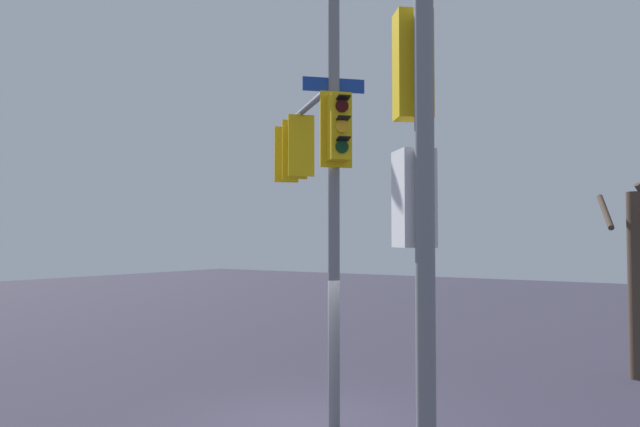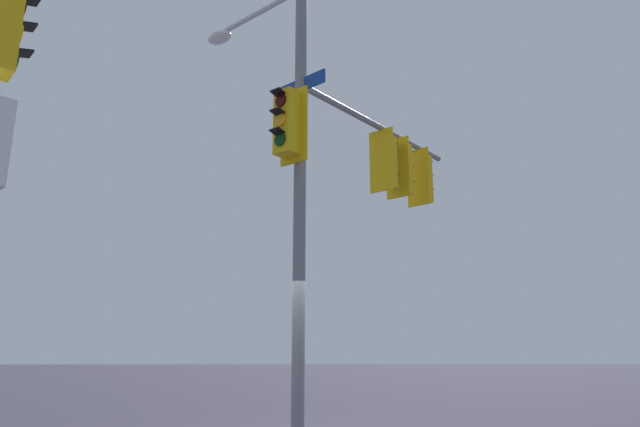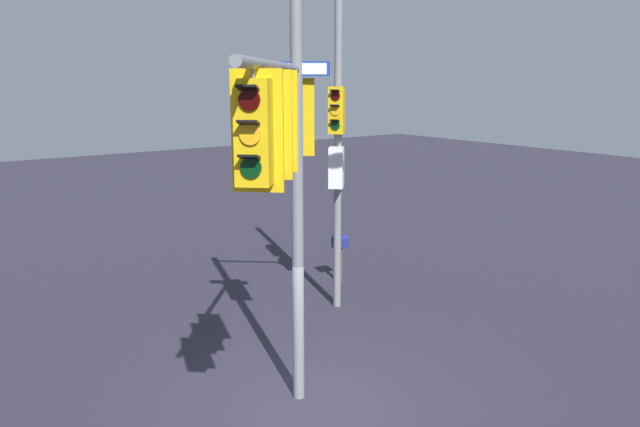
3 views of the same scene
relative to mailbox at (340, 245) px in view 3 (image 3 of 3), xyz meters
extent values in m
plane|color=#2D2A39|center=(-5.17, 4.61, -1.11)|extent=(80.00, 80.00, 0.00)
cylinder|color=slate|center=(-4.73, 4.69, 2.91)|extent=(0.20, 0.20, 8.03)
cylinder|color=slate|center=(-6.61, 6.31, 4.76)|extent=(3.83, 3.32, 0.12)
cube|color=gold|center=(-6.73, 6.41, 4.06)|extent=(0.46, 0.47, 1.10)
cube|color=gold|center=(-6.60, 6.30, 4.06)|extent=(0.40, 0.45, 1.30)
cylinder|color=#2F0403|center=(-6.85, 6.52, 4.40)|extent=(0.17, 0.19, 0.22)
cube|color=black|center=(-6.91, 6.57, 4.52)|extent=(0.26, 0.26, 0.06)
cylinder|color=#F2A814|center=(-6.85, 6.52, 4.06)|extent=(0.17, 0.19, 0.22)
cube|color=black|center=(-6.91, 6.57, 4.18)|extent=(0.26, 0.26, 0.06)
cylinder|color=black|center=(-6.85, 6.52, 3.72)|extent=(0.17, 0.19, 0.22)
cube|color=black|center=(-6.91, 6.57, 3.84)|extent=(0.26, 0.26, 0.06)
cylinder|color=slate|center=(-6.73, 6.41, 4.69)|extent=(0.04, 0.04, 0.15)
cube|color=gold|center=(-7.20, 6.81, 4.06)|extent=(0.46, 0.47, 1.10)
cube|color=gold|center=(-7.07, 6.70, 4.06)|extent=(0.40, 0.45, 1.30)
cylinder|color=#2F0403|center=(-7.32, 6.92, 4.40)|extent=(0.17, 0.18, 0.22)
cube|color=black|center=(-7.38, 6.97, 4.52)|extent=(0.26, 0.26, 0.06)
cylinder|color=#F2A814|center=(-7.32, 6.92, 4.06)|extent=(0.17, 0.18, 0.22)
cube|color=black|center=(-7.38, 6.97, 4.18)|extent=(0.26, 0.26, 0.06)
cylinder|color=black|center=(-7.32, 6.92, 3.72)|extent=(0.17, 0.18, 0.22)
cube|color=black|center=(-7.38, 6.97, 3.84)|extent=(0.26, 0.26, 0.06)
cylinder|color=slate|center=(-7.20, 6.81, 4.69)|extent=(0.04, 0.04, 0.15)
cube|color=gold|center=(-7.85, 7.37, 4.06)|extent=(0.47, 0.47, 1.10)
cube|color=gold|center=(-7.73, 7.26, 4.06)|extent=(0.41, 0.43, 1.30)
cylinder|color=#2F0403|center=(-7.97, 7.49, 4.40)|extent=(0.17, 0.18, 0.22)
cube|color=black|center=(-8.02, 7.54, 4.52)|extent=(0.26, 0.26, 0.06)
cylinder|color=#F2A814|center=(-7.97, 7.49, 4.06)|extent=(0.17, 0.18, 0.22)
cube|color=black|center=(-8.02, 7.54, 4.18)|extent=(0.26, 0.26, 0.06)
cylinder|color=black|center=(-7.97, 7.49, 3.72)|extent=(0.17, 0.18, 0.22)
cube|color=black|center=(-8.02, 7.54, 3.84)|extent=(0.26, 0.26, 0.06)
cylinder|color=slate|center=(-7.85, 7.37, 4.69)|extent=(0.04, 0.04, 0.15)
cube|color=gold|center=(-4.49, 4.48, 3.96)|extent=(0.46, 0.47, 1.10)
cube|color=gold|center=(-4.62, 4.59, 3.96)|extent=(0.39, 0.45, 1.30)
cylinder|color=#2F0403|center=(-4.36, 4.38, 4.30)|extent=(0.16, 0.19, 0.22)
cube|color=black|center=(-4.31, 4.33, 4.42)|extent=(0.26, 0.26, 0.06)
cylinder|color=#F2A814|center=(-4.36, 4.38, 3.96)|extent=(0.16, 0.19, 0.22)
cube|color=black|center=(-4.31, 4.33, 4.08)|extent=(0.26, 0.26, 0.06)
cylinder|color=black|center=(-4.36, 4.38, 3.62)|extent=(0.16, 0.19, 0.22)
cube|color=black|center=(-4.31, 4.33, 3.74)|extent=(0.26, 0.26, 0.06)
cube|color=navy|center=(-4.73, 4.69, 4.76)|extent=(0.76, 0.83, 0.24)
cube|color=white|center=(-4.75, 4.71, 4.76)|extent=(0.68, 0.75, 0.18)
cylinder|color=slate|center=(-1.41, 1.21, 2.67)|extent=(0.19, 0.19, 7.57)
cube|color=white|center=(-1.63, 1.43, 2.51)|extent=(0.54, 0.54, 0.98)
cube|color=gold|center=(-1.64, 1.43, 3.86)|extent=(0.47, 0.46, 1.10)
cylinder|color=#2F0403|center=(-1.74, 1.55, 4.20)|extent=(0.18, 0.17, 0.22)
cube|color=black|center=(-1.79, 1.61, 4.32)|extent=(0.26, 0.26, 0.06)
cylinder|color=#F2A814|center=(-1.74, 1.55, 3.86)|extent=(0.18, 0.17, 0.22)
cube|color=black|center=(-1.79, 1.61, 3.98)|extent=(0.26, 0.26, 0.06)
cylinder|color=black|center=(-1.74, 1.55, 3.52)|extent=(0.18, 0.17, 0.22)
cube|color=black|center=(-1.79, 1.61, 3.64)|extent=(0.26, 0.26, 0.06)
cube|color=#4C3823|center=(0.00, 0.00, -0.58)|extent=(0.10, 0.10, 1.05)
cube|color=navy|center=(0.00, 0.00, 0.06)|extent=(0.30, 0.47, 0.24)
cylinder|color=navy|center=(0.00, 0.00, 0.18)|extent=(0.30, 0.47, 0.24)
camera|label=1|loc=(1.16, -4.32, 2.11)|focal=35.28mm
camera|label=2|loc=(3.86, 4.91, 0.39)|focal=30.64mm
camera|label=3|loc=(-13.52, 10.73, 4.62)|focal=35.59mm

